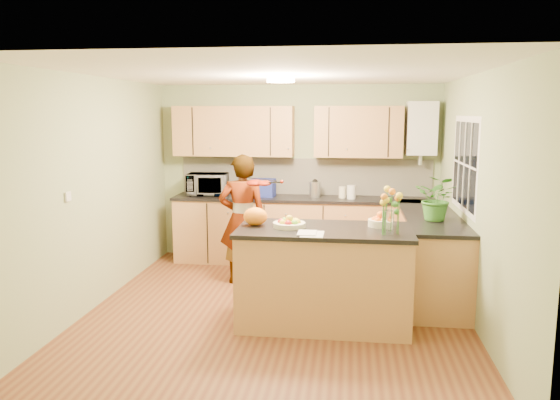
# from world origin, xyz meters

# --- Properties ---
(floor) EXTENTS (4.50, 4.50, 0.00)m
(floor) POSITION_xyz_m (0.00, 0.00, 0.00)
(floor) COLOR brown
(floor) RESTS_ON ground
(ceiling) EXTENTS (4.00, 4.50, 0.02)m
(ceiling) POSITION_xyz_m (0.00, 0.00, 2.50)
(ceiling) COLOR white
(ceiling) RESTS_ON wall_back
(wall_back) EXTENTS (4.00, 0.02, 2.50)m
(wall_back) POSITION_xyz_m (0.00, 2.25, 1.25)
(wall_back) COLOR #97A777
(wall_back) RESTS_ON floor
(wall_front) EXTENTS (4.00, 0.02, 2.50)m
(wall_front) POSITION_xyz_m (0.00, -2.25, 1.25)
(wall_front) COLOR #97A777
(wall_front) RESTS_ON floor
(wall_left) EXTENTS (0.02, 4.50, 2.50)m
(wall_left) POSITION_xyz_m (-2.00, 0.00, 1.25)
(wall_left) COLOR #97A777
(wall_left) RESTS_ON floor
(wall_right) EXTENTS (0.02, 4.50, 2.50)m
(wall_right) POSITION_xyz_m (2.00, 0.00, 1.25)
(wall_right) COLOR #97A777
(wall_right) RESTS_ON floor
(back_counter) EXTENTS (3.64, 0.62, 0.94)m
(back_counter) POSITION_xyz_m (0.10, 1.95, 0.47)
(back_counter) COLOR #BB814A
(back_counter) RESTS_ON floor
(right_counter) EXTENTS (0.62, 2.24, 0.94)m
(right_counter) POSITION_xyz_m (1.70, 0.85, 0.47)
(right_counter) COLOR #BB814A
(right_counter) RESTS_ON floor
(splashback) EXTENTS (3.60, 0.02, 0.52)m
(splashback) POSITION_xyz_m (0.10, 2.23, 1.20)
(splashback) COLOR beige
(splashback) RESTS_ON back_counter
(upper_cabinets) EXTENTS (3.20, 0.34, 0.70)m
(upper_cabinets) POSITION_xyz_m (-0.18, 2.08, 1.85)
(upper_cabinets) COLOR #BB814A
(upper_cabinets) RESTS_ON wall_back
(boiler) EXTENTS (0.40, 0.30, 0.86)m
(boiler) POSITION_xyz_m (1.70, 2.09, 1.90)
(boiler) COLOR white
(boiler) RESTS_ON wall_back
(window_right) EXTENTS (0.01, 1.30, 1.05)m
(window_right) POSITION_xyz_m (1.99, 0.60, 1.55)
(window_right) COLOR white
(window_right) RESTS_ON wall_right
(light_switch) EXTENTS (0.02, 0.09, 0.09)m
(light_switch) POSITION_xyz_m (-1.99, -0.60, 1.30)
(light_switch) COLOR white
(light_switch) RESTS_ON wall_left
(ceiling_lamp) EXTENTS (0.30, 0.30, 0.07)m
(ceiling_lamp) POSITION_xyz_m (0.00, 0.30, 2.46)
(ceiling_lamp) COLOR #FFEABF
(ceiling_lamp) RESTS_ON ceiling
(peninsula_island) EXTENTS (1.72, 0.88, 0.98)m
(peninsula_island) POSITION_xyz_m (0.51, -0.28, 0.49)
(peninsula_island) COLOR #BB814A
(peninsula_island) RESTS_ON floor
(fruit_dish) EXTENTS (0.32, 0.32, 0.11)m
(fruit_dish) POSITION_xyz_m (0.16, -0.28, 1.03)
(fruit_dish) COLOR beige
(fruit_dish) RESTS_ON peninsula_island
(orange_bowl) EXTENTS (0.24, 0.24, 0.14)m
(orange_bowl) POSITION_xyz_m (1.06, -0.13, 1.04)
(orange_bowl) COLOR beige
(orange_bowl) RESTS_ON peninsula_island
(flower_vase) EXTENTS (0.26, 0.26, 0.49)m
(flower_vase) POSITION_xyz_m (1.11, -0.46, 1.31)
(flower_vase) COLOR silver
(flower_vase) RESTS_ON peninsula_island
(orange_bag) EXTENTS (0.30, 0.27, 0.18)m
(orange_bag) POSITION_xyz_m (-0.19, -0.23, 1.08)
(orange_bag) COLOR orange
(orange_bag) RESTS_ON peninsula_island
(papers) EXTENTS (0.21, 0.29, 0.01)m
(papers) POSITION_xyz_m (0.41, -0.58, 0.99)
(papers) COLOR silver
(papers) RESTS_ON peninsula_island
(violinist) EXTENTS (0.65, 0.50, 1.61)m
(violinist) POSITION_xyz_m (-0.56, 0.96, 0.81)
(violinist) COLOR tan
(violinist) RESTS_ON floor
(violin) EXTENTS (0.62, 0.54, 0.15)m
(violin) POSITION_xyz_m (-0.36, 0.74, 1.29)
(violin) COLOR #570C05
(violin) RESTS_ON violinist
(microwave) EXTENTS (0.59, 0.43, 0.31)m
(microwave) POSITION_xyz_m (-1.27, 1.98, 1.10)
(microwave) COLOR white
(microwave) RESTS_ON back_counter
(blue_box) EXTENTS (0.33, 0.26, 0.25)m
(blue_box) POSITION_xyz_m (-0.46, 1.96, 1.06)
(blue_box) COLOR navy
(blue_box) RESTS_ON back_counter
(kettle) EXTENTS (0.16, 0.16, 0.29)m
(kettle) POSITION_xyz_m (0.26, 1.99, 1.06)
(kettle) COLOR silver
(kettle) RESTS_ON back_counter
(jar_cream) EXTENTS (0.13, 0.13, 0.16)m
(jar_cream) POSITION_xyz_m (0.65, 1.96, 1.02)
(jar_cream) COLOR beige
(jar_cream) RESTS_ON back_counter
(jar_white) EXTENTS (0.15, 0.15, 0.19)m
(jar_white) POSITION_xyz_m (0.77, 1.90, 1.03)
(jar_white) COLOR white
(jar_white) RESTS_ON back_counter
(potted_plant) EXTENTS (0.57, 0.54, 0.50)m
(potted_plant) POSITION_xyz_m (1.70, 0.47, 1.19)
(potted_plant) COLOR #357527
(potted_plant) RESTS_ON right_counter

